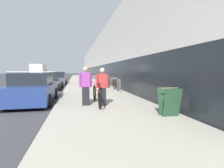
% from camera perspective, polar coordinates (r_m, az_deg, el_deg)
% --- Properties ---
extents(sidewalk_slab, '(4.27, 70.00, 0.16)m').
position_cam_1_polar(sidewalk_slab, '(25.92, -9.09, 0.94)').
color(sidewalk_slab, '#A39E8E').
rests_on(sidewalk_slab, ground).
extents(storefront_facade, '(10.01, 70.00, 6.75)m').
position_cam_1_polar(storefront_facade, '(34.92, 2.09, 7.25)').
color(storefront_facade, silver).
rests_on(storefront_facade, ground).
extents(tandem_bicycle, '(0.52, 2.62, 0.96)m').
position_cam_1_polar(tandem_bicycle, '(7.45, -4.95, -3.58)').
color(tandem_bicycle, black).
rests_on(tandem_bicycle, sidewalk_slab).
extents(person_rider, '(0.53, 0.21, 1.55)m').
position_cam_1_polar(person_rider, '(7.11, -3.19, -0.92)').
color(person_rider, black).
rests_on(person_rider, sidewalk_slab).
extents(person_bystander, '(0.54, 0.21, 1.60)m').
position_cam_1_polar(person_bystander, '(7.29, -8.60, -0.62)').
color(person_bystander, black).
rests_on(person_bystander, sidewalk_slab).
extents(bike_rack_hoop, '(0.05, 0.60, 0.84)m').
position_cam_1_polar(bike_rack_hoop, '(11.93, 2.27, -0.07)').
color(bike_rack_hoop, gray).
rests_on(bike_rack_hoop, sidewalk_slab).
extents(cruiser_bike_nearest, '(0.52, 1.75, 0.87)m').
position_cam_1_polar(cruiser_bike_nearest, '(12.89, 1.30, -0.38)').
color(cruiser_bike_nearest, black).
rests_on(cruiser_bike_nearest, sidewalk_slab).
extents(cruiser_bike_middle, '(0.52, 1.76, 0.96)m').
position_cam_1_polar(cruiser_bike_middle, '(15.15, -1.53, 0.45)').
color(cruiser_bike_middle, black).
rests_on(cruiser_bike_middle, sidewalk_slab).
extents(cruiser_bike_farthest, '(0.52, 1.87, 0.93)m').
position_cam_1_polar(cruiser_bike_farthest, '(17.52, -2.05, 0.93)').
color(cruiser_bike_farthest, black).
rests_on(cruiser_bike_farthest, sidewalk_slab).
extents(sandwich_board_sign, '(0.56, 0.56, 0.90)m').
position_cam_1_polar(sandwich_board_sign, '(5.85, 18.17, -5.50)').
color(sandwich_board_sign, '#23472D').
rests_on(sandwich_board_sign, sidewalk_slab).
extents(parked_sedan_curbside, '(2.01, 4.24, 1.55)m').
position_cam_1_polar(parked_sedan_curbside, '(9.43, -24.38, -1.55)').
color(parked_sedan_curbside, navy).
rests_on(parked_sedan_curbside, ground).
extents(vintage_roadster_curbside, '(1.88, 4.19, 0.92)m').
position_cam_1_polar(vintage_roadster_curbside, '(15.72, -19.32, -0.24)').
color(vintage_roadster_curbside, '#4C5156').
rests_on(vintage_roadster_curbside, ground).
extents(parked_sedan_far, '(1.94, 4.48, 1.46)m').
position_cam_1_polar(parked_sedan_far, '(21.18, -17.30, 1.63)').
color(parked_sedan_far, '#4C5156').
rests_on(parked_sedan_far, ground).
extents(moving_truck, '(2.36, 6.15, 2.86)m').
position_cam_1_polar(moving_truck, '(38.21, -22.72, 3.79)').
color(moving_truck, orange).
rests_on(moving_truck, ground).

